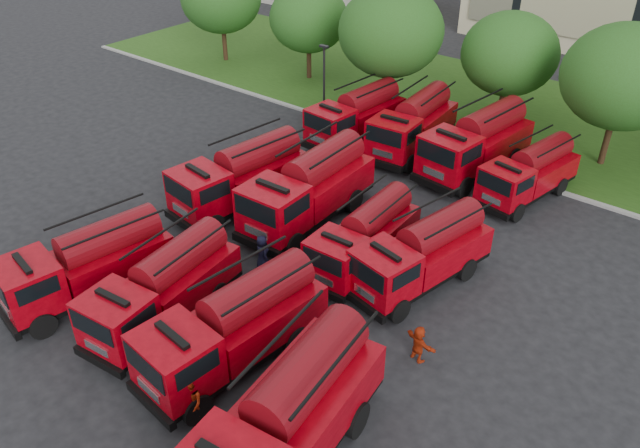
# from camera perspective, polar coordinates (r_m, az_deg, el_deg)

# --- Properties ---
(ground) EXTENTS (140.00, 140.00, 0.00)m
(ground) POSITION_cam_1_polar(r_m,az_deg,el_deg) (24.61, -6.25, -9.72)
(ground) COLOR black
(ground) RESTS_ON ground
(lawn) EXTENTS (70.00, 16.00, 0.12)m
(lawn) POSITION_cam_1_polar(r_m,az_deg,el_deg) (43.86, 18.25, 9.16)
(lawn) COLOR #214512
(lawn) RESTS_ON ground
(curb) EXTENTS (70.00, 0.30, 0.14)m
(curb) POSITION_cam_1_polar(r_m,az_deg,el_deg) (36.98, 13.37, 5.49)
(curb) COLOR gray
(curb) RESTS_ON ground
(tree_1) EXTENTS (5.71, 5.71, 6.98)m
(tree_1) POSITION_cam_1_polar(r_m,az_deg,el_deg) (47.48, -1.05, 18.30)
(tree_1) COLOR #382314
(tree_1) RESTS_ON ground
(tree_2) EXTENTS (6.72, 6.72, 8.22)m
(tree_2) POSITION_cam_1_polar(r_m,az_deg,el_deg) (41.56, 6.50, 17.10)
(tree_2) COLOR #382314
(tree_2) RESTS_ON ground
(tree_3) EXTENTS (5.88, 5.88, 7.19)m
(tree_3) POSITION_cam_1_polar(r_m,az_deg,el_deg) (40.87, 16.96, 14.67)
(tree_3) COLOR #382314
(tree_3) RESTS_ON ground
(tree_4) EXTENTS (6.55, 6.55, 8.01)m
(tree_4) POSITION_cam_1_polar(r_m,az_deg,el_deg) (37.42, 26.04, 12.00)
(tree_4) COLOR #382314
(tree_4) RESTS_ON ground
(lamp_post_0) EXTENTS (0.60, 0.25, 5.11)m
(lamp_post_0) POSITION_cam_1_polar(r_m,az_deg,el_deg) (40.06, 0.37, 12.99)
(lamp_post_0) COLOR black
(lamp_post_0) RESTS_ON ground
(fire_truck_0) EXTENTS (3.55, 7.24, 3.16)m
(fire_truck_0) POSITION_cam_1_polar(r_m,az_deg,el_deg) (26.87, -20.48, -3.41)
(fire_truck_0) COLOR black
(fire_truck_0) RESTS_ON ground
(fire_truck_1) EXTENTS (3.15, 7.09, 3.13)m
(fire_truck_1) POSITION_cam_1_polar(r_m,az_deg,el_deg) (24.71, -14.12, -5.69)
(fire_truck_1) COLOR black
(fire_truck_1) RESTS_ON ground
(fire_truck_2) EXTENTS (3.24, 7.51, 3.32)m
(fire_truck_2) POSITION_cam_1_polar(r_m,az_deg,el_deg) (22.40, -7.83, -9.24)
(fire_truck_2) COLOR black
(fire_truck_2) RESTS_ON ground
(fire_truck_3) EXTENTS (3.72, 8.25, 3.63)m
(fire_truck_3) POSITION_cam_1_polar(r_m,az_deg,el_deg) (19.19, -3.13, -17.50)
(fire_truck_3) COLOR black
(fire_truck_3) RESTS_ON ground
(fire_truck_4) EXTENTS (3.48, 7.69, 3.38)m
(fire_truck_4) POSITION_cam_1_polar(r_m,az_deg,el_deg) (31.37, -7.20, 4.35)
(fire_truck_4) COLOR black
(fire_truck_4) RESTS_ON ground
(fire_truck_5) EXTENTS (3.13, 7.97, 3.58)m
(fire_truck_5) POSITION_cam_1_polar(r_m,az_deg,el_deg) (29.89, -1.01, 3.30)
(fire_truck_5) COLOR black
(fire_truck_5) RESTS_ON ground
(fire_truck_6) EXTENTS (2.55, 6.45, 2.90)m
(fire_truck_6) POSITION_cam_1_polar(r_m,az_deg,el_deg) (27.04, 4.09, -1.18)
(fire_truck_6) COLOR black
(fire_truck_6) RESTS_ON ground
(fire_truck_7) EXTENTS (3.60, 7.06, 3.07)m
(fire_truck_7) POSITION_cam_1_polar(r_m,az_deg,el_deg) (26.17, 9.36, -2.66)
(fire_truck_7) COLOR black
(fire_truck_7) RESTS_ON ground
(fire_truck_8) EXTENTS (3.05, 7.20, 3.20)m
(fire_truck_8) POSITION_cam_1_polar(r_m,az_deg,el_deg) (38.30, 3.36, 9.89)
(fire_truck_8) COLOR black
(fire_truck_8) RESTS_ON ground
(fire_truck_9) EXTENTS (3.13, 7.49, 3.33)m
(fire_truck_9) POSITION_cam_1_polar(r_m,az_deg,el_deg) (37.27, 8.52, 9.02)
(fire_truck_9) COLOR black
(fire_truck_9) RESTS_ON ground
(fire_truck_10) EXTENTS (3.63, 8.05, 3.54)m
(fire_truck_10) POSITION_cam_1_polar(r_m,az_deg,el_deg) (35.45, 14.14, 7.25)
(fire_truck_10) COLOR black
(fire_truck_10) RESTS_ON ground
(fire_truck_11) EXTENTS (3.30, 6.65, 2.90)m
(fire_truck_11) POSITION_cam_1_polar(r_m,az_deg,el_deg) (33.71, 18.57, 4.46)
(fire_truck_11) COLOR black
(fire_truck_11) RESTS_ON ground
(firefighter_1) EXTENTS (1.05, 0.82, 1.90)m
(firefighter_1) POSITION_cam_1_polar(r_m,az_deg,el_deg) (21.87, -11.47, -17.37)
(firefighter_1) COLOR #AB290D
(firefighter_1) RESTS_ON ground
(firefighter_3) EXTENTS (1.17, 0.76, 1.67)m
(firefighter_3) POSITION_cam_1_polar(r_m,az_deg,el_deg) (22.27, -1.67, -15.29)
(firefighter_3) COLOR black
(firefighter_3) RESTS_ON ground
(firefighter_4) EXTENTS (0.99, 0.83, 1.72)m
(firefighter_4) POSITION_cam_1_polar(r_m,az_deg,el_deg) (27.64, -5.21, -4.10)
(firefighter_4) COLOR black
(firefighter_4) RESTS_ON ground
(firefighter_5) EXTENTS (1.51, 0.97, 1.51)m
(firefighter_5) POSITION_cam_1_polar(r_m,az_deg,el_deg) (23.68, 8.84, -12.08)
(firefighter_5) COLOR #AB290D
(firefighter_5) RESTS_ON ground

